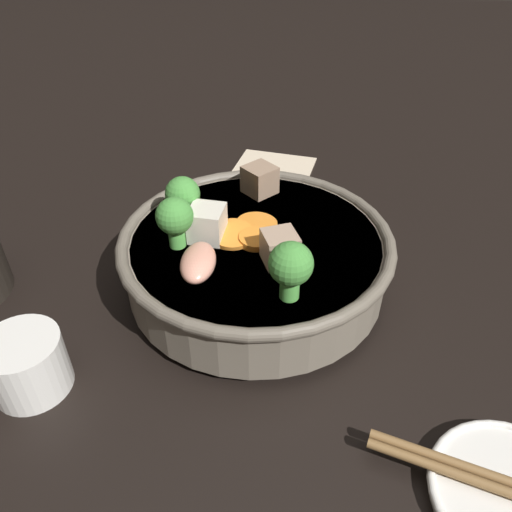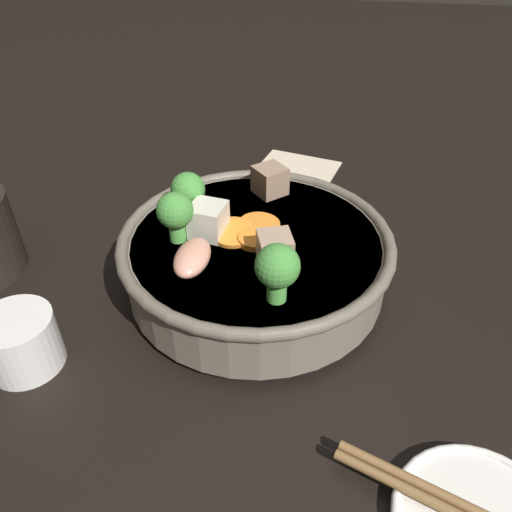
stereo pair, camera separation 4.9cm
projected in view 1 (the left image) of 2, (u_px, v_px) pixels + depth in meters
The scene contains 4 objects.
ground_plane at pixel (256, 288), 0.51m from camera, with size 3.00×3.00×0.00m, color black.
stirfry_bowl at pixel (255, 254), 0.49m from camera, with size 0.26×0.26×0.12m.
tea_cup at pixel (27, 364), 0.40m from camera, with size 0.06×0.06×0.05m.
napkin at pixel (275, 165), 0.73m from camera, with size 0.12×0.10×0.00m.
Camera 1 is at (-0.02, 0.39, 0.34)m, focal length 35.00 mm.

